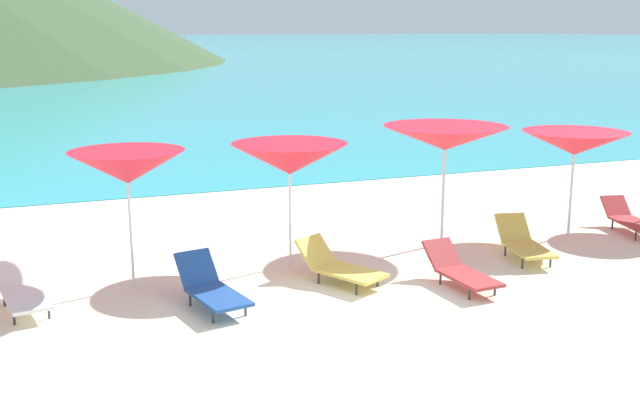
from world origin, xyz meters
name	(u,v)px	position (x,y,z in m)	size (l,w,h in m)	color
ground_plane	(200,193)	(0.00, 10.00, -0.15)	(50.00, 100.00, 0.30)	beige
ocean_water	(33,42)	(0.00, 229.27, 0.01)	(650.00, 440.00, 0.02)	#2DADBC
umbrella_2	(127,167)	(-2.65, 2.74, 1.90)	(1.82, 1.82, 2.16)	silver
umbrella_3	(289,159)	(0.00, 2.94, 1.84)	(2.06, 2.06, 2.10)	silver
umbrella_4	(445,138)	(3.07, 3.19, 2.00)	(2.43, 2.43, 2.22)	silver
umbrella_5	(575,143)	(5.65, 2.80, 1.82)	(2.19, 2.19, 2.05)	silver
lounge_chair_0	(23,291)	(-4.25, 2.39, 0.26)	(0.77, 1.65, 0.56)	white
lounge_chair_1	(339,266)	(0.43, 1.82, 0.28)	(1.20, 1.60, 0.64)	#D8BF4C
lounge_chair_2	(523,242)	(3.94, 1.88, 0.29)	(0.87, 1.56, 0.66)	#D8BF4C
lounge_chair_3	(630,219)	(6.99, 2.62, 0.26)	(0.87, 1.71, 0.58)	#A53333
lounge_chair_4	(211,287)	(-1.71, 1.48, 0.30)	(0.86, 1.59, 0.69)	#1E478C
lounge_chair_7	(460,270)	(2.12, 0.97, 0.27)	(0.64, 1.55, 0.59)	#A53333
cruise_ship	(54,15)	(7.83, 266.35, 8.05)	(53.33, 12.29, 21.14)	silver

